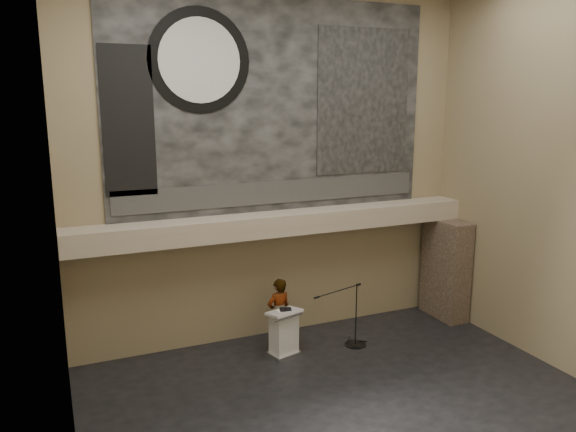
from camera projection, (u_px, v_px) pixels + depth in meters
name	position (u px, v px, depth m)	size (l,w,h in m)	color
floor	(354.00, 409.00, 10.87)	(10.00, 10.00, 0.00)	black
wall_back	(275.00, 167.00, 13.58)	(10.00, 0.02, 8.50)	#8A7757
wall_front	(539.00, 246.00, 6.39)	(10.00, 0.02, 8.50)	#8A7757
wall_left	(57.00, 216.00, 8.04)	(0.02, 8.00, 8.50)	#8A7757
wall_right	(563.00, 177.00, 11.93)	(0.02, 8.00, 8.50)	#8A7757
soffit	(281.00, 223.00, 13.49)	(10.00, 0.80, 0.50)	tan
sprinkler_left	(218.00, 241.00, 12.88)	(0.04, 0.04, 0.06)	#B2893D
sprinkler_right	(351.00, 228.00, 14.24)	(0.04, 0.04, 0.06)	#B2893D
banner	(275.00, 106.00, 13.25)	(8.00, 0.05, 5.00)	black
banner_text_strip	(276.00, 192.00, 13.64)	(7.76, 0.02, 0.55)	#2E2E2E
banner_clock_rim	(200.00, 61.00, 12.31)	(2.30, 2.30, 0.02)	black
banner_clock_face	(200.00, 61.00, 12.29)	(1.84, 1.84, 0.02)	silver
banner_building_print	(364.00, 102.00, 14.13)	(2.60, 0.02, 3.60)	black
banner_brick_print	(128.00, 122.00, 11.95)	(1.10, 0.02, 3.20)	black
stone_pier	(446.00, 269.00, 15.22)	(0.60, 1.40, 2.70)	#423328
lectern	(284.00, 333.00, 13.02)	(0.86, 0.70, 1.14)	silver
binder	(286.00, 310.00, 12.93)	(0.27, 0.21, 0.04)	black
papers	(282.00, 311.00, 12.87)	(0.20, 0.28, 0.01)	white
speaker_person	(279.00, 313.00, 13.40)	(0.63, 0.41, 1.72)	white
mic_stand	(354.00, 336.00, 13.59)	(1.58, 0.66, 1.57)	black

